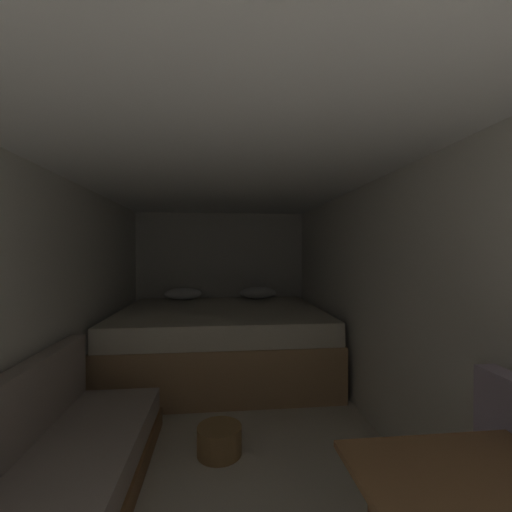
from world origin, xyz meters
TOP-DOWN VIEW (x-y plane):
  - ground_plane at (0.00, 2.06)m, footprint 7.17×7.17m
  - wall_back at (0.00, 4.67)m, footprint 2.57×0.05m
  - wall_left at (-1.26, 2.06)m, footprint 0.05×5.17m
  - wall_right at (1.26, 2.06)m, footprint 0.05×5.17m
  - ceiling_slab at (0.00, 2.06)m, footprint 2.57×5.17m
  - bed at (0.00, 3.60)m, footprint 2.35×2.00m
  - wicker_basket at (-0.02, 1.96)m, footprint 0.32×0.32m

SIDE VIEW (x-z plane):
  - ground_plane at x=0.00m, z-range 0.00..0.00m
  - wicker_basket at x=-0.02m, z-range 0.00..0.20m
  - bed at x=0.00m, z-range -0.08..0.86m
  - wall_back at x=0.00m, z-range 0.00..2.02m
  - wall_left at x=-1.26m, z-range 0.00..2.02m
  - wall_right at x=1.26m, z-range 0.00..2.02m
  - ceiling_slab at x=0.00m, z-range 2.02..2.07m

